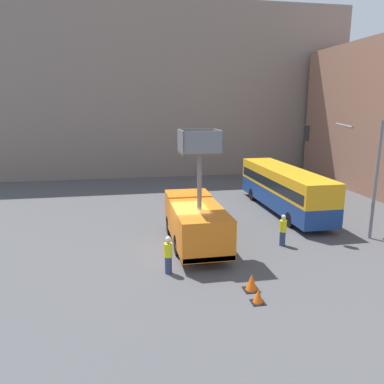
% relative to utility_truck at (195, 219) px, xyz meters
% --- Properties ---
extents(ground_plane, '(120.00, 120.00, 0.00)m').
position_rel_utility_truck_xyz_m(ground_plane, '(-0.78, -0.61, -1.54)').
color(ground_plane, '#4C4C4F').
extents(building_backdrop_far, '(44.00, 10.00, 18.02)m').
position_rel_utility_truck_xyz_m(building_backdrop_far, '(-0.78, 25.66, 7.47)').
color(building_backdrop_far, gray).
rests_on(building_backdrop_far, ground_plane).
extents(utility_truck, '(2.53, 6.77, 6.38)m').
position_rel_utility_truck_xyz_m(utility_truck, '(0.00, 0.00, 0.00)').
color(utility_truck, orange).
rests_on(utility_truck, ground_plane).
extents(city_bus, '(2.45, 11.37, 3.13)m').
position_rel_utility_truck_xyz_m(city_bus, '(7.61, 5.69, 0.28)').
color(city_bus, navy).
rests_on(city_bus, ground_plane).
extents(traffic_light_pole, '(4.01, 3.76, 6.76)m').
position_rel_utility_truck_xyz_m(traffic_light_pole, '(8.94, -0.15, 3.04)').
color(traffic_light_pole, slate).
rests_on(traffic_light_pole, ground_plane).
extents(road_worker_near_truck, '(0.38, 0.38, 1.78)m').
position_rel_utility_truck_xyz_m(road_worker_near_truck, '(-1.86, -3.10, -0.66)').
color(road_worker_near_truck, navy).
rests_on(road_worker_near_truck, ground_plane).
extents(road_worker_directing, '(0.38, 0.38, 1.76)m').
position_rel_utility_truck_xyz_m(road_worker_directing, '(4.74, -0.76, -0.67)').
color(road_worker_directing, navy).
rests_on(road_worker_directing, ground_plane).
extents(traffic_cone_near_truck, '(0.53, 0.53, 0.60)m').
position_rel_utility_truck_xyz_m(traffic_cone_near_truck, '(1.25, -6.38, -1.26)').
color(traffic_cone_near_truck, black).
rests_on(traffic_cone_near_truck, ground_plane).
extents(traffic_cone_mid_road, '(0.64, 0.64, 0.73)m').
position_rel_utility_truck_xyz_m(traffic_cone_mid_road, '(1.34, -5.35, -1.20)').
color(traffic_cone_mid_road, black).
rests_on(traffic_cone_mid_road, ground_plane).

